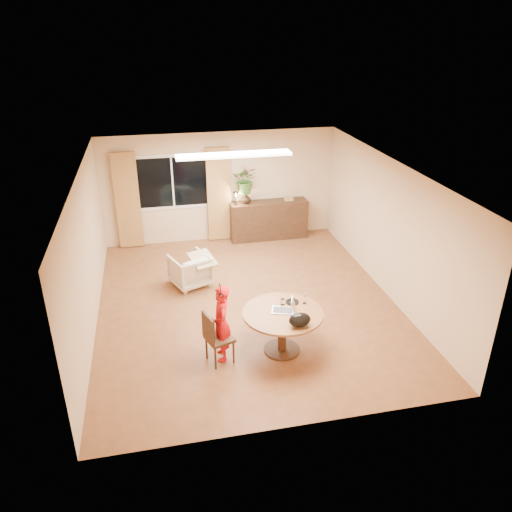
{
  "coord_description": "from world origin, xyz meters",
  "views": [
    {
      "loc": [
        -1.56,
        -8.04,
        4.86
      ],
      "look_at": [
        0.13,
        -0.2,
        1.08
      ],
      "focal_mm": 35.0,
      "sensor_mm": 36.0,
      "label": 1
    }
  ],
  "objects_px": {
    "dining_chair": "(219,337)",
    "dining_table": "(283,320)",
    "sideboard": "(269,220)",
    "child": "(221,323)",
    "armchair": "(190,270)"
  },
  "relations": [
    {
      "from": "child",
      "to": "armchair",
      "type": "distance_m",
      "value": 2.57
    },
    {
      "from": "dining_table",
      "to": "sideboard",
      "type": "height_order",
      "value": "sideboard"
    },
    {
      "from": "sideboard",
      "to": "armchair",
      "type": "bearing_deg",
      "value": -136.14
    },
    {
      "from": "armchair",
      "to": "dining_table",
      "type": "bearing_deg",
      "value": 93.79
    },
    {
      "from": "dining_chair",
      "to": "sideboard",
      "type": "relative_size",
      "value": 0.47
    },
    {
      "from": "dining_table",
      "to": "armchair",
      "type": "distance_m",
      "value": 2.86
    },
    {
      "from": "dining_chair",
      "to": "armchair",
      "type": "distance_m",
      "value": 2.63
    },
    {
      "from": "dining_chair",
      "to": "sideboard",
      "type": "bearing_deg",
      "value": 49.16
    },
    {
      "from": "dining_chair",
      "to": "armchair",
      "type": "height_order",
      "value": "dining_chair"
    },
    {
      "from": "dining_table",
      "to": "dining_chair",
      "type": "xyz_separation_m",
      "value": [
        -1.02,
        -0.05,
        -0.13
      ]
    },
    {
      "from": "dining_table",
      "to": "sideboard",
      "type": "bearing_deg",
      "value": 79.25
    },
    {
      "from": "child",
      "to": "sideboard",
      "type": "height_order",
      "value": "child"
    },
    {
      "from": "dining_chair",
      "to": "dining_table",
      "type": "bearing_deg",
      "value": -15.68
    },
    {
      "from": "dining_table",
      "to": "armchair",
      "type": "relative_size",
      "value": 1.77
    },
    {
      "from": "sideboard",
      "to": "child",
      "type": "bearing_deg",
      "value": -112.0
    }
  ]
}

